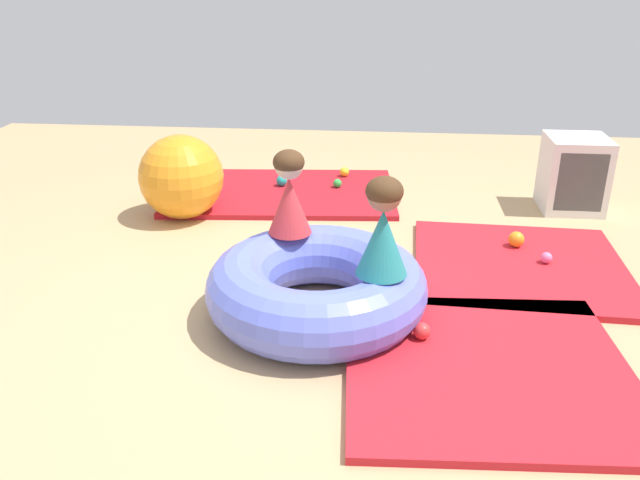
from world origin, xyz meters
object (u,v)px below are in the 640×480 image
(play_ball_teal, at_px, (282,181))
(exercise_ball_large, at_px, (181,177))
(storage_cube, at_px, (574,175))
(play_ball_pink, at_px, (546,258))
(inflatable_cushion, at_px, (316,287))
(play_ball_yellow, at_px, (344,172))
(play_ball_red, at_px, (422,331))
(play_ball_orange, at_px, (516,239))
(child_in_teal, at_px, (383,228))
(child_in_red, at_px, (289,193))
(play_ball_green, at_px, (337,183))

(play_ball_teal, relative_size, exercise_ball_large, 0.14)
(play_ball_teal, distance_m, storage_cube, 2.28)
(play_ball_pink, bearing_deg, exercise_ball_large, 165.19)
(inflatable_cushion, height_order, play_ball_yellow, inflatable_cushion)
(play_ball_red, relative_size, play_ball_orange, 0.84)
(play_ball_pink, height_order, exercise_ball_large, exercise_ball_large)
(play_ball_pink, relative_size, storage_cube, 0.13)
(exercise_ball_large, bearing_deg, storage_cube, 8.23)
(play_ball_pink, height_order, play_ball_orange, play_ball_orange)
(child_in_teal, height_order, play_ball_red, child_in_teal)
(inflatable_cushion, bearing_deg, play_ball_teal, 103.73)
(child_in_teal, relative_size, play_ball_pink, 7.03)
(child_in_red, xyz_separation_m, play_ball_yellow, (0.19, 2.00, -0.50))
(child_in_teal, bearing_deg, play_ball_green, 25.91)
(child_in_red, relative_size, play_ball_green, 6.79)
(play_ball_teal, bearing_deg, play_ball_pink, -35.28)
(play_ball_red, bearing_deg, exercise_ball_large, 136.25)
(child_in_teal, height_order, play_ball_green, child_in_teal)
(exercise_ball_large, bearing_deg, inflatable_cushion, -50.39)
(play_ball_pink, distance_m, play_ball_red, 1.25)
(child_in_teal, height_order, storage_cube, child_in_teal)
(inflatable_cushion, relative_size, storage_cube, 2.10)
(play_ball_yellow, height_order, exercise_ball_large, exercise_ball_large)
(child_in_red, height_order, play_ball_orange, child_in_red)
(child_in_teal, xyz_separation_m, play_ball_yellow, (-0.33, 2.47, -0.51))
(play_ball_yellow, relative_size, play_ball_pink, 1.14)
(inflatable_cushion, bearing_deg, child_in_red, 119.53)
(play_ball_red, bearing_deg, child_in_red, 142.38)
(child_in_red, bearing_deg, storage_cube, 115.80)
(child_in_teal, distance_m, storage_cube, 2.43)
(play_ball_pink, xyz_separation_m, storage_cube, (0.41, 1.08, 0.20))
(child_in_teal, distance_m, play_ball_yellow, 2.55)
(child_in_teal, xyz_separation_m, play_ball_green, (-0.37, 2.17, -0.52))
(play_ball_pink, relative_size, play_ball_red, 0.83)
(play_ball_orange, bearing_deg, storage_cube, 56.62)
(storage_cube, bearing_deg, play_ball_teal, 174.13)
(exercise_ball_large, distance_m, storage_cube, 2.93)
(play_ball_teal, bearing_deg, exercise_ball_large, -134.35)
(child_in_red, bearing_deg, child_in_teal, 36.55)
(inflatable_cushion, relative_size, play_ball_red, 13.70)
(play_ball_red, xyz_separation_m, play_ball_orange, (0.67, 1.19, 0.01))
(child_in_teal, bearing_deg, play_ball_yellow, 23.87)
(child_in_teal, xyz_separation_m, play_ball_pink, (1.02, 0.86, -0.52))
(inflatable_cushion, relative_size, play_ball_orange, 11.46)
(storage_cube, bearing_deg, play_ball_yellow, 163.05)
(inflatable_cushion, distance_m, storage_cube, 2.51)
(play_ball_red, distance_m, storage_cube, 2.37)
(exercise_ball_large, bearing_deg, play_ball_teal, 45.65)
(play_ball_green, height_order, play_ball_red, play_ball_red)
(play_ball_green, distance_m, play_ball_teal, 0.46)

